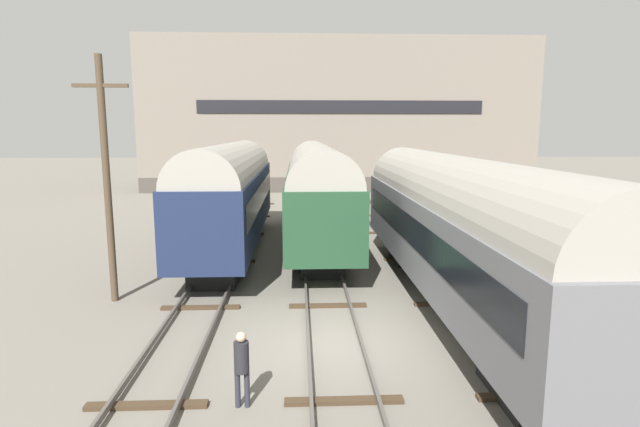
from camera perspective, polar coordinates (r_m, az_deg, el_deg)
ground_plane at (r=14.29m, az=1.63°, el=-14.76°), size 200.00×200.00×0.00m
track_left at (r=14.57m, az=-15.78°, el=-14.02°), size 2.60×60.00×0.26m
track_middle at (r=14.23m, az=1.63°, el=-14.24°), size 2.60×60.00×0.26m
track_right at (r=15.12m, az=18.33°, el=-13.27°), size 2.60×60.00×0.26m
train_car_green at (r=26.16m, az=-0.38°, el=3.04°), size 3.10×17.69×5.21m
train_car_navy at (r=24.48m, az=-10.19°, el=2.57°), size 2.96×15.56×5.27m
train_car_grey at (r=17.04m, az=15.32°, el=-1.03°), size 3.06×18.27×5.05m
station_platform at (r=16.70m, az=25.66°, el=-8.65°), size 2.49×10.18×1.03m
bench at (r=14.87m, az=29.17°, el=-8.76°), size 1.40×0.40×0.91m
person_worker at (r=11.13m, az=-8.95°, el=-16.45°), size 0.32×0.32×1.69m
utility_pole at (r=18.23m, az=-23.20°, el=3.83°), size 1.80×0.24×8.31m
warehouse_building at (r=54.40m, az=1.81°, el=10.99°), size 38.43×13.08×14.71m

